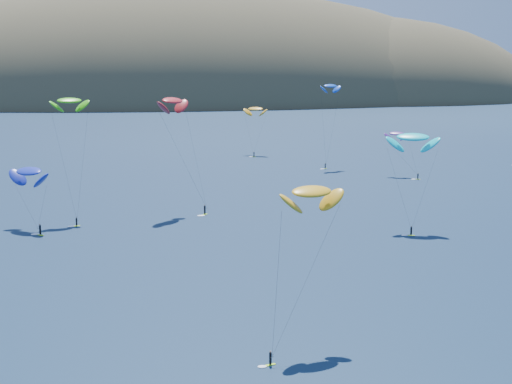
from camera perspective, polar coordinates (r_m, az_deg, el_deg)
name	(u,v)px	position (r m, az deg, el deg)	size (l,w,h in m)	color
island	(198,111)	(617.70, -4.66, 6.47)	(730.00, 300.00, 210.00)	#3D3526
kitesurfer_2	(312,192)	(86.19, 4.47, 0.02)	(11.79, 11.59, 20.51)	#B6FA1B
kitesurfer_3	(69,101)	(158.29, -14.71, 7.07)	(8.81, 14.04, 27.39)	#B6FA1B
kitesurfer_4	(330,86)	(227.79, 5.98, 8.43)	(8.11, 9.28, 27.52)	#B6FA1B
kitesurfer_5	(413,137)	(147.16, 12.44, 4.31)	(11.05, 12.09, 21.23)	#B6FA1B
kitesurfer_6	(397,134)	(213.69, 11.19, 4.61)	(7.77, 12.41, 14.19)	#B6FA1B
kitesurfer_9	(173,101)	(160.24, -6.70, 7.26)	(11.69, 12.27, 27.47)	#B6FA1B
kitesurfer_10	(29,171)	(151.42, -17.72, 1.59)	(10.76, 14.00, 14.39)	#B6FA1B
kitesurfer_11	(255,109)	(257.15, -0.05, 6.67)	(9.45, 13.98, 18.58)	#B6FA1B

